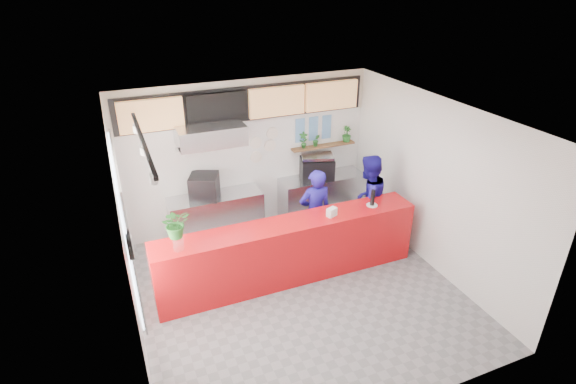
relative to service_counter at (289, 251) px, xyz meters
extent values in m
plane|color=slate|center=(0.00, -0.40, -0.55)|extent=(5.00, 5.00, 0.00)
plane|color=silver|center=(0.00, -0.40, 2.45)|extent=(5.00, 5.00, 0.00)
plane|color=white|center=(0.00, 2.10, 0.95)|extent=(5.00, 0.00, 5.00)
plane|color=white|center=(-2.50, -0.40, 0.95)|extent=(0.00, 5.00, 5.00)
plane|color=white|center=(2.50, -0.40, 0.95)|extent=(0.00, 5.00, 5.00)
cube|color=red|center=(0.00, 0.00, 0.00)|extent=(4.50, 0.60, 1.10)
cube|color=beige|center=(0.00, 2.09, 2.05)|extent=(5.00, 0.02, 0.80)
cube|color=#B2B5BA|center=(-0.80, 1.80, -0.10)|extent=(1.80, 0.60, 0.90)
cube|color=black|center=(-0.98, 1.80, 0.58)|extent=(0.67, 0.67, 0.46)
cube|color=#B2B5BA|center=(-0.80, 1.75, 1.60)|extent=(1.20, 0.70, 0.35)
cube|color=#B2B5BA|center=(-0.80, 1.75, 1.40)|extent=(1.20, 0.69, 0.31)
cube|color=#B2B5BA|center=(1.50, 1.80, -0.10)|extent=(1.80, 0.60, 0.90)
cube|color=black|center=(1.37, 1.80, 0.56)|extent=(0.77, 0.64, 0.43)
cube|color=#ACADB3|center=(1.37, 1.80, 0.83)|extent=(0.74, 0.62, 0.06)
cube|color=brown|center=(1.60, 2.00, 0.95)|extent=(1.40, 0.18, 0.04)
cube|color=tan|center=(-1.75, 1.98, 2.00)|extent=(1.10, 0.10, 0.55)
cube|color=black|center=(-0.59, 1.98, 2.00)|extent=(1.10, 0.10, 0.55)
cube|color=tan|center=(0.57, 1.98, 2.00)|extent=(1.10, 0.10, 0.55)
cube|color=tan|center=(1.73, 1.98, 2.00)|extent=(1.10, 0.10, 0.55)
cube|color=black|center=(0.00, 2.06, 2.00)|extent=(4.80, 0.04, 0.65)
cube|color=silver|center=(-2.47, -0.10, 1.15)|extent=(0.04, 2.20, 1.90)
cube|color=#B2B5BA|center=(-2.45, -0.10, 1.15)|extent=(0.03, 2.30, 2.00)
cylinder|color=black|center=(-2.46, -1.30, 1.50)|extent=(0.05, 0.30, 0.30)
cylinder|color=white|center=(-2.43, -1.30, 1.50)|extent=(0.02, 0.26, 0.26)
cube|color=black|center=(-2.10, -0.40, 2.39)|extent=(0.05, 2.40, 0.04)
cylinder|color=silver|center=(0.15, 2.07, 1.20)|extent=(0.24, 0.03, 0.24)
cylinder|color=silver|center=(0.45, 2.07, 1.10)|extent=(0.24, 0.03, 0.24)
cylinder|color=silver|center=(0.15, 2.07, 0.90)|extent=(0.24, 0.03, 0.24)
cylinder|color=silver|center=(0.50, 2.07, 1.35)|extent=(0.24, 0.03, 0.24)
cube|color=#598CBF|center=(1.10, 2.08, 1.45)|extent=(0.20, 0.02, 0.25)
cube|color=#598CBF|center=(1.40, 2.08, 1.45)|extent=(0.20, 0.02, 0.25)
cube|color=#598CBF|center=(1.70, 2.08, 1.45)|extent=(0.20, 0.02, 0.25)
cube|color=#598CBF|center=(1.10, 2.08, 1.20)|extent=(0.20, 0.02, 0.25)
cube|color=#598CBF|center=(1.40, 2.08, 1.20)|extent=(0.20, 0.02, 0.25)
cube|color=#598CBF|center=(1.70, 2.08, 1.20)|extent=(0.20, 0.02, 0.25)
imported|color=navy|center=(0.74, 0.56, 0.29)|extent=(0.63, 0.43, 1.68)
imported|color=navy|center=(1.79, 0.51, 0.35)|extent=(1.03, 0.90, 1.80)
imported|color=#226222|center=(1.14, 2.00, 1.14)|extent=(0.21, 0.17, 0.34)
imported|color=#226222|center=(1.43, 2.00, 1.10)|extent=(0.17, 0.15, 0.26)
imported|color=#226222|center=(2.14, 2.00, 1.14)|extent=(0.22, 0.20, 0.34)
cylinder|color=silver|center=(-1.80, -0.09, 0.65)|extent=(0.21, 0.21, 0.20)
imported|color=#226222|center=(-1.80, -0.09, 0.99)|extent=(0.42, 0.36, 0.45)
cube|color=silver|center=(0.74, -0.07, 0.62)|extent=(0.19, 0.16, 0.15)
cylinder|color=silver|center=(1.56, -0.01, 0.56)|extent=(0.21, 0.21, 0.01)
cylinder|color=black|center=(1.56, -0.01, 0.71)|extent=(0.08, 0.08, 0.29)
camera|label=1|loc=(-2.44, -5.82, 4.26)|focal=28.00mm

